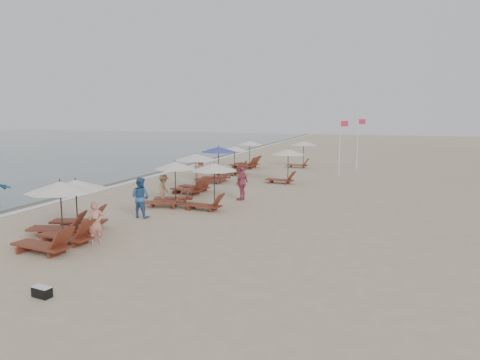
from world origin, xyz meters
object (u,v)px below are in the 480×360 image
(lounger_station_6, at_px, (246,156))
(duffel_bag, at_px, (42,292))
(lounger_station_1, at_px, (71,208))
(beachgoer_near, at_px, (96,223))
(lounger_station_3, at_px, (193,172))
(lounger_station_4, at_px, (215,164))
(inland_station_2, at_px, (301,150))
(beachgoer_far_b, at_px, (200,170))
(lounger_station_0, at_px, (55,218))
(beachgoer_mid_b, at_px, (164,189))
(beachgoer_far_a, at_px, (242,183))
(inland_station_1, at_px, (285,161))
(lounger_station_2, at_px, (171,185))
(inland_station_0, at_px, (210,180))
(lounger_station_5, at_px, (231,162))
(flag_pole_near, at_px, (340,144))
(beachgoer_mid_a, at_px, (140,197))

(lounger_station_6, relative_size, duffel_bag, 5.12)
(lounger_station_1, xyz_separation_m, beachgoer_near, (1.90, -1.04, -0.22))
(lounger_station_3, bearing_deg, lounger_station_4, 93.12)
(inland_station_2, xyz_separation_m, beachgoer_far_b, (-5.00, -9.56, -0.73))
(lounger_station_0, bearing_deg, beachgoer_mid_b, 91.61)
(lounger_station_4, xyz_separation_m, inland_station_2, (3.81, 9.79, 0.28))
(beachgoer_far_b, bearing_deg, beachgoer_far_a, -112.94)
(inland_station_1, bearing_deg, lounger_station_2, -112.91)
(lounger_station_1, relative_size, inland_station_2, 1.12)
(lounger_station_6, relative_size, beachgoer_near, 1.78)
(lounger_station_4, bearing_deg, lounger_station_3, -86.88)
(inland_station_1, relative_size, inland_station_2, 1.04)
(lounger_station_0, distance_m, inland_station_0, 7.85)
(beachgoer_mid_b, height_order, beachgoer_far_a, beachgoer_far_a)
(inland_station_1, height_order, inland_station_2, same)
(lounger_station_3, xyz_separation_m, inland_station_0, (2.70, -3.93, 0.23))
(lounger_station_5, xyz_separation_m, inland_station_1, (4.81, -2.88, 0.50))
(lounger_station_2, relative_size, lounger_station_4, 0.95)
(inland_station_0, xyz_separation_m, duffel_bag, (-0.06, -10.84, -1.29))
(beachgoer_far_a, xyz_separation_m, flag_pole_near, (3.85, 10.75, 1.42))
(beachgoer_near, xyz_separation_m, beachgoer_far_a, (2.26, 9.33, 0.15))
(beachgoer_far_b, bearing_deg, lounger_station_1, -151.77)
(lounger_station_1, height_order, lounger_station_3, lounger_station_3)
(inland_station_1, bearing_deg, lounger_station_5, 149.08)
(lounger_station_1, bearing_deg, flag_pole_near, 67.19)
(duffel_bag, relative_size, flag_pole_near, 0.13)
(lounger_station_4, relative_size, beachgoer_far_a, 1.46)
(inland_station_2, distance_m, beachgoer_mid_b, 17.60)
(beachgoer_mid_a, bearing_deg, duffel_bag, 109.32)
(inland_station_1, distance_m, inland_station_2, 8.70)
(lounger_station_1, relative_size, flag_pole_near, 0.66)
(lounger_station_1, distance_m, beachgoer_near, 2.18)
(inland_station_0, height_order, beachgoer_mid_a, inland_station_0)
(lounger_station_4, distance_m, flag_pole_near, 9.35)
(inland_station_0, relative_size, beachgoer_far_b, 1.70)
(lounger_station_1, relative_size, lounger_station_5, 1.05)
(lounger_station_0, bearing_deg, inland_station_2, 82.27)
(lounger_station_6, relative_size, inland_station_2, 1.09)
(lounger_station_0, bearing_deg, flag_pole_near, 71.43)
(inland_station_2, height_order, duffel_bag, inland_station_2)
(beachgoer_near, height_order, beachgoer_far_a, beachgoer_far_a)
(lounger_station_2, xyz_separation_m, lounger_station_5, (-1.09, 11.67, -0.10))
(lounger_station_1, bearing_deg, lounger_station_4, 87.56)
(beachgoer_far_a, bearing_deg, beachgoer_mid_a, -18.53)
(inland_station_2, bearing_deg, flag_pole_near, -49.42)
(lounger_station_2, distance_m, lounger_station_3, 3.66)
(lounger_station_0, relative_size, lounger_station_2, 1.06)
(beachgoer_near, xyz_separation_m, duffel_bag, (1.53, -4.30, -0.62))
(beachgoer_far_b, bearing_deg, beachgoer_near, -144.66)
(lounger_station_3, distance_m, beachgoer_far_a, 3.56)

